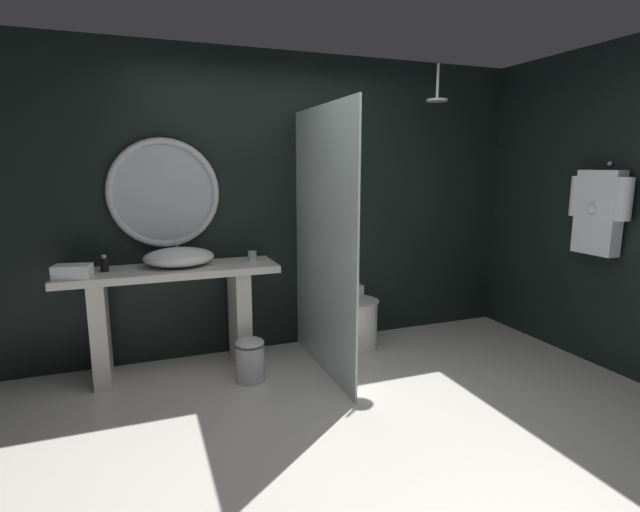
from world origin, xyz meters
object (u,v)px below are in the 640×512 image
at_px(round_wall_mirror, 164,193).
at_px(hanging_bathrobe, 599,209).
at_px(soap_dispenser, 104,264).
at_px(folded_hand_towel, 72,272).
at_px(toilet, 353,317).
at_px(rain_shower_head, 437,96).
at_px(tumbler_cup, 252,256).
at_px(vessel_sink, 179,257).
at_px(waste_bin, 250,359).

distance_m(round_wall_mirror, hanging_bathrobe, 3.47).
xyz_separation_m(soap_dispenser, folded_hand_towel, (-0.20, -0.18, -0.01)).
relative_size(hanging_bathrobe, toilet, 1.21).
height_order(hanging_bathrobe, folded_hand_towel, hanging_bathrobe).
bearing_deg(toilet, rain_shower_head, -15.15).
relative_size(tumbler_cup, round_wall_mirror, 0.09).
xyz_separation_m(soap_dispenser, hanging_bathrobe, (3.69, -1.09, 0.39)).
distance_m(vessel_sink, soap_dispenser, 0.54).
height_order(rain_shower_head, toilet, rain_shower_head).
bearing_deg(hanging_bathrobe, vessel_sink, 160.84).
relative_size(round_wall_mirror, hanging_bathrobe, 1.19).
xyz_separation_m(soap_dispenser, waste_bin, (1.00, -0.43, -0.74)).
height_order(rain_shower_head, waste_bin, rain_shower_head).
bearing_deg(hanging_bathrobe, soap_dispenser, 163.49).
bearing_deg(soap_dispenser, hanging_bathrobe, -16.51).
xyz_separation_m(tumbler_cup, soap_dispenser, (-1.14, -0.03, 0.01)).
height_order(rain_shower_head, folded_hand_towel, rain_shower_head).
relative_size(vessel_sink, folded_hand_towel, 2.23).
height_order(soap_dispenser, toilet, soap_dispenser).
xyz_separation_m(round_wall_mirror, toilet, (1.59, -0.20, -1.16)).
distance_m(rain_shower_head, folded_hand_towel, 3.23).
relative_size(toilet, folded_hand_towel, 2.49).
bearing_deg(soap_dispenser, round_wall_mirror, 22.98).
bearing_deg(hanging_bathrobe, waste_bin, 166.09).
height_order(soap_dispenser, waste_bin, soap_dispenser).
height_order(tumbler_cup, toilet, tumbler_cup).
relative_size(soap_dispenser, round_wall_mirror, 0.14).
bearing_deg(vessel_sink, hanging_bathrobe, -19.16).
xyz_separation_m(soap_dispenser, round_wall_mirror, (0.47, 0.20, 0.51)).
height_order(vessel_sink, waste_bin, vessel_sink).
bearing_deg(soap_dispenser, rain_shower_head, -3.93).
xyz_separation_m(soap_dispenser, toilet, (2.06, -0.00, -0.65)).
bearing_deg(tumbler_cup, soap_dispenser, -178.69).
height_order(toilet, folded_hand_towel, folded_hand_towel).
bearing_deg(round_wall_mirror, vessel_sink, -70.00).
bearing_deg(soap_dispenser, folded_hand_towel, -138.23).
relative_size(vessel_sink, round_wall_mirror, 0.62).
distance_m(tumbler_cup, rain_shower_head, 2.10).
bearing_deg(hanging_bathrobe, tumbler_cup, 156.32).
relative_size(round_wall_mirror, waste_bin, 2.56).
xyz_separation_m(tumbler_cup, round_wall_mirror, (-0.67, 0.17, 0.53)).
distance_m(soap_dispenser, toilet, 2.16).
xyz_separation_m(round_wall_mirror, waste_bin, (0.53, -0.63, -1.25)).
relative_size(rain_shower_head, waste_bin, 0.92).
xyz_separation_m(toilet, waste_bin, (-1.06, -0.42, -0.09)).
relative_size(soap_dispenser, waste_bin, 0.37).
height_order(soap_dispenser, folded_hand_towel, soap_dispenser).
relative_size(hanging_bathrobe, folded_hand_towel, 3.01).
height_order(round_wall_mirror, rain_shower_head, rain_shower_head).
bearing_deg(folded_hand_towel, hanging_bathrobe, -13.28).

